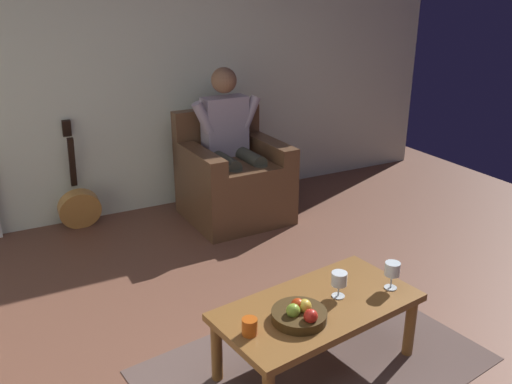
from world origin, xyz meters
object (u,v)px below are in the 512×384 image
Objects in this scene: armchair at (233,181)px; wine_glass_near at (339,280)px; coffee_table at (318,313)px; candle_jar at (250,327)px; wine_glass_far at (392,271)px; guitar at (79,205)px; person_seated at (231,139)px; fruit_bowl at (300,314)px.

armchair is 6.47× the size of wine_glass_near.
candle_jar is at bearing 8.68° from coffee_table.
wine_glass_near is at bearing -11.89° from wine_glass_far.
armchair reaches higher than guitar.
person_seated is 4.71× the size of fruit_bowl.
coffee_table is at bearing -153.71° from fruit_bowl.
candle_jar is (0.87, 0.01, -0.07)m from wine_glass_far.
guitar is at bearing -76.42° from fruit_bowl.
coffee_table is 7.94× the size of wine_glass_near.
armchair is 1.01× the size of guitar.
fruit_bowl is (0.60, 0.03, -0.07)m from wine_glass_far.
armchair is at bearing -91.34° from wine_glass_far.
candle_jar is at bearing 0.69° from wine_glass_far.
guitar is at bearing -69.55° from wine_glass_near.
candle_jar is (0.92, 2.15, -0.28)m from person_seated.
person_seated is 9.08× the size of wine_glass_near.
armchair is 0.38m from person_seated.
wine_glass_far is at bearing 87.10° from person_seated.
armchair is 2.12m from wine_glass_far.
candle_jar is at bearing 64.98° from armchair.
armchair reaches higher than candle_jar.
fruit_bowl is (0.17, 0.08, 0.09)m from coffee_table.
armchair is at bearing -103.28° from coffee_table.
wine_glass_near is 0.31m from wine_glass_far.
person_seated reaches higher than guitar.
person_seated is at bearing -106.78° from fruit_bowl.
person_seated reaches higher than wine_glass_far.
wine_glass_far is (0.05, 2.14, -0.21)m from person_seated.
guitar is 5.90× the size of wine_glass_far.
wine_glass_far is (0.05, 2.12, 0.16)m from armchair.
guitar is (1.26, -0.37, -0.51)m from person_seated.
wine_glass_near is 0.58m from candle_jar.
guitar reaches higher than wine_glass_far.
guitar is at bearing -64.13° from wine_glass_far.
guitar is 2.80m from wine_glass_far.
person_seated is at bearing -113.23° from candle_jar.
person_seated reaches higher than wine_glass_near.
coffee_table is at bearing 3.47° from wine_glass_near.
coffee_table is (0.49, 2.06, -0.00)m from armchair.
person_seated is 1.14× the size of coffee_table.
guitar is (0.78, -2.45, -0.13)m from coffee_table.
wine_glass_near is at bearing 110.45° from guitar.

